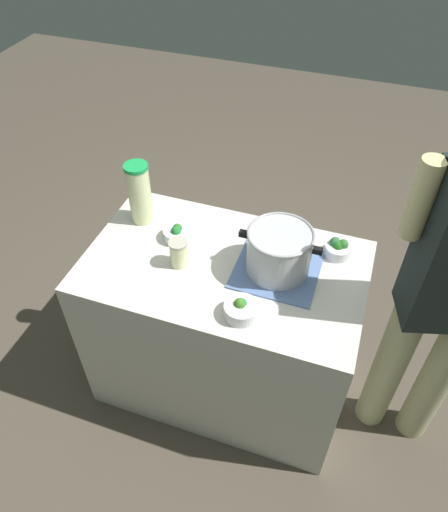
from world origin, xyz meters
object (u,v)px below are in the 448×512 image
mason_jar (179,253)px  broccoli_bowl_back (241,309)px  cooking_pot (279,251)px  lemonade_pitcher (140,193)px  broccoli_bowl_center (177,233)px  broccoli_bowl_front (338,248)px

mason_jar → broccoli_bowl_back: size_ratio=0.92×
mason_jar → cooking_pot: bearing=14.2°
lemonade_pitcher → cooking_pot: bearing=-9.7°
broccoli_bowl_center → mason_jar: bearing=-63.9°
cooking_pot → broccoli_bowl_front: size_ratio=3.08×
cooking_pot → broccoli_bowl_front: 0.29m
lemonade_pitcher → broccoli_bowl_front: size_ratio=2.69×
cooking_pot → lemonade_pitcher: size_ratio=1.14×
broccoli_bowl_front → broccoli_bowl_center: 0.69m
mason_jar → broccoli_bowl_back: mason_jar is taller
cooking_pot → broccoli_bowl_back: 0.29m
broccoli_bowl_center → cooking_pot: bearing=-5.3°
lemonade_pitcher → mason_jar: 0.36m
cooking_pot → broccoli_bowl_center: bearing=174.7°
cooking_pot → mason_jar: cooking_pot is taller
lemonade_pitcher → broccoli_bowl_front: 0.89m
mason_jar → broccoli_bowl_back: 0.37m
cooking_pot → broccoli_bowl_back: (-0.07, -0.27, -0.08)m
broccoli_bowl_front → broccoli_bowl_center: size_ratio=0.87×
lemonade_pitcher → broccoli_bowl_back: bearing=-33.1°
mason_jar → broccoli_bowl_back: bearing=-28.3°
mason_jar → broccoli_bowl_front: bearing=24.1°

